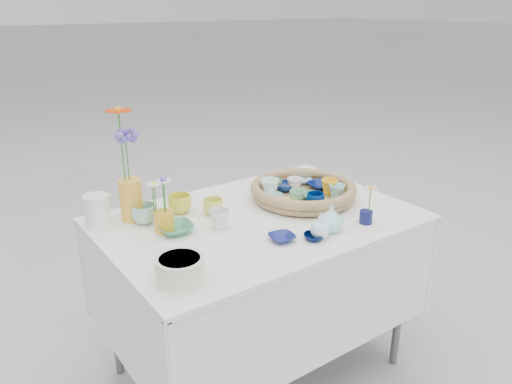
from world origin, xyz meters
TOP-DOWN VIEW (x-y plane):
  - ground at (0.00, 0.00)m, footprint 80.00×80.00m
  - display_table at (0.00, 0.00)m, footprint 1.26×0.86m
  - wicker_tray at (0.28, 0.05)m, footprint 0.47×0.47m
  - tray_ceramic_0 at (0.25, 0.15)m, footprint 0.14×0.14m
  - tray_ceramic_1 at (0.41, 0.07)m, footprint 0.12×0.12m
  - tray_ceramic_2 at (0.39, -0.01)m, footprint 0.09×0.09m
  - tray_ceramic_3 at (0.27, -0.01)m, footprint 0.10×0.10m
  - tray_ceramic_4 at (0.19, -0.02)m, footprint 0.09×0.09m
  - tray_ceramic_5 at (0.13, 0.08)m, footprint 0.11×0.11m
  - tray_ceramic_6 at (0.15, 0.13)m, footprint 0.10×0.10m
  - tray_ceramic_7 at (0.28, 0.11)m, footprint 0.08×0.08m
  - tray_ceramic_8 at (0.38, 0.18)m, footprint 0.12×0.12m
  - tray_ceramic_9 at (0.24, -0.08)m, footprint 0.10×0.10m
  - tray_ceramic_10 at (0.13, -0.02)m, footprint 0.11×0.11m
  - tray_ceramic_11 at (0.38, -0.06)m, footprint 0.09×0.09m
  - tray_ceramic_12 at (0.21, 0.16)m, footprint 0.07×0.07m
  - loose_ceramic_0 at (-0.24, 0.23)m, footprint 0.11×0.11m
  - loose_ceramic_1 at (-0.14, 0.14)m, footprint 0.09×0.09m
  - loose_ceramic_2 at (-0.35, 0.07)m, footprint 0.15×0.15m
  - loose_ceramic_3 at (-0.19, 0.00)m, footprint 0.08×0.08m
  - loose_ceramic_4 at (-0.06, -0.23)m, footprint 0.11×0.11m
  - loose_ceramic_5 at (-0.41, 0.22)m, footprint 0.11×0.11m
  - loose_ceramic_6 at (0.05, -0.29)m, footprint 0.09×0.09m
  - fluted_bowl at (-0.50, -0.27)m, footprint 0.18×0.18m
  - bud_vase_paleblue at (0.07, -0.29)m, footprint 0.07×0.07m
  - bud_vase_seafoam at (0.15, -0.27)m, footprint 0.11×0.11m
  - bud_vase_cobalt at (0.32, -0.29)m, footprint 0.06×0.06m
  - single_daisy at (0.32, -0.30)m, footprint 0.07×0.07m
  - tall_vase_yellow at (-0.43, 0.28)m, footprint 0.10×0.10m
  - gerbera at (-0.45, 0.29)m, footprint 0.14×0.14m
  - hydrangea at (-0.43, 0.28)m, footprint 0.08×0.08m
  - white_pitcher at (-0.57, 0.29)m, footprint 0.15×0.12m
  - daisy_cup at (-0.37, 0.10)m, footprint 0.10×0.10m
  - daisy_posy at (-0.38, 0.10)m, footprint 0.11×0.11m

SIDE VIEW (x-z plane):
  - ground at x=0.00m, z-range 0.00..0.00m
  - display_table at x=0.00m, z-range -0.38..0.38m
  - loose_ceramic_4 at x=-0.06m, z-range 0.77..0.79m
  - loose_ceramic_6 at x=0.05m, z-range 0.77..0.79m
  - loose_ceramic_2 at x=-0.35m, z-range 0.77..0.80m
  - bud_vase_cobalt at x=0.32m, z-range 0.77..0.82m
  - tray_ceramic_8 at x=0.38m, z-range 0.78..0.80m
  - tray_ceramic_1 at x=0.41m, z-range 0.78..0.81m
  - tray_ceramic_3 at x=0.27m, z-range 0.78..0.81m
  - tray_ceramic_10 at x=0.13m, z-range 0.78..0.81m
  - tray_ceramic_5 at x=0.13m, z-range 0.78..0.81m
  - loose_ceramic_1 at x=-0.14m, z-range 0.77..0.83m
  - tray_ceramic_0 at x=0.25m, z-range 0.78..0.82m
  - loose_ceramic_3 at x=-0.19m, z-range 0.77..0.84m
  - wicker_tray at x=0.28m, z-range 0.77..0.84m
  - loose_ceramic_0 at x=-0.24m, z-range 0.77..0.84m
  - loose_ceramic_5 at x=-0.41m, z-range 0.77..0.84m
  - daisy_cup at x=-0.37m, z-range 0.77..0.85m
  - fluted_bowl at x=-0.50m, z-range 0.77..0.85m
  - tray_ceramic_12 at x=0.21m, z-range 0.78..0.84m
  - tray_ceramic_9 at x=0.24m, z-range 0.78..0.84m
  - tray_ceramic_4 at x=0.19m, z-range 0.78..0.85m
  - tray_ceramic_7 at x=0.28m, z-range 0.78..0.85m
  - tray_ceramic_11 at x=0.38m, z-range 0.78..0.85m
  - bud_vase_seafoam at x=0.15m, z-range 0.77..0.87m
  - tray_ceramic_2 at x=0.39m, z-range 0.78..0.85m
  - bud_vase_paleblue at x=0.07m, z-range 0.77..0.88m
  - tray_ceramic_6 at x=0.15m, z-range 0.78..0.86m
  - white_pitcher at x=-0.57m, z-range 0.76..0.90m
  - tall_vase_yellow at x=-0.43m, z-range 0.76..0.94m
  - single_daisy at x=0.32m, z-range 0.81..0.93m
  - daisy_posy at x=-0.38m, z-range 0.85..1.01m
  - hydrangea at x=-0.43m, z-range 0.90..1.15m
  - gerbera at x=-0.45m, z-range 0.93..1.22m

